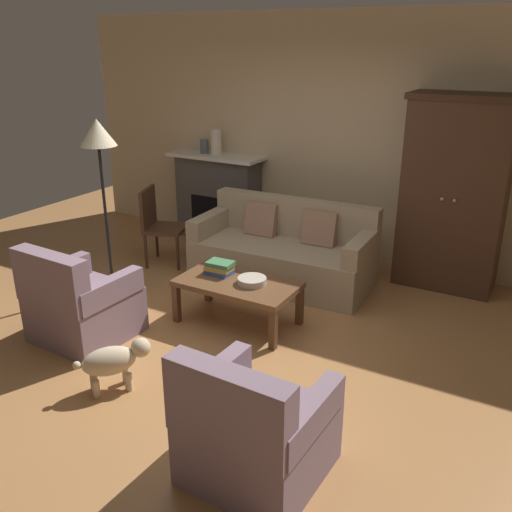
# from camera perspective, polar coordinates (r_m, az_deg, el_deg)

# --- Properties ---
(ground_plane) EXTENTS (9.60, 9.60, 0.00)m
(ground_plane) POSITION_cam_1_polar(r_m,az_deg,el_deg) (4.98, -3.35, -8.62)
(ground_plane) COLOR #B27A47
(back_wall) EXTENTS (7.20, 0.10, 2.80)m
(back_wall) POSITION_cam_1_polar(r_m,az_deg,el_deg) (6.69, 8.57, 11.73)
(back_wall) COLOR beige
(back_wall) RESTS_ON ground
(fireplace) EXTENTS (1.26, 0.48, 1.12)m
(fireplace) POSITION_cam_1_polar(r_m,az_deg,el_deg) (7.34, -3.89, 6.11)
(fireplace) COLOR #4C4947
(fireplace) RESTS_ON ground
(armoire) EXTENTS (1.06, 0.57, 2.00)m
(armoire) POSITION_cam_1_polar(r_m,az_deg,el_deg) (6.09, 19.58, 5.99)
(armoire) COLOR #472D1E
(armoire) RESTS_ON ground
(couch) EXTENTS (1.95, 0.92, 0.86)m
(couch) POSITION_cam_1_polar(r_m,az_deg,el_deg) (6.05, 2.86, 0.31)
(couch) COLOR tan
(couch) RESTS_ON ground
(coffee_table) EXTENTS (1.10, 0.60, 0.42)m
(coffee_table) POSITION_cam_1_polar(r_m,az_deg,el_deg) (5.11, -1.90, -3.17)
(coffee_table) COLOR brown
(coffee_table) RESTS_ON ground
(fruit_bowl) EXTENTS (0.26, 0.26, 0.06)m
(fruit_bowl) POSITION_cam_1_polar(r_m,az_deg,el_deg) (5.02, -0.41, -2.54)
(fruit_bowl) COLOR beige
(fruit_bowl) RESTS_ON coffee_table
(book_stack) EXTENTS (0.26, 0.19, 0.12)m
(book_stack) POSITION_cam_1_polar(r_m,az_deg,el_deg) (5.24, -3.75, -1.20)
(book_stack) COLOR #38569E
(book_stack) RESTS_ON coffee_table
(mantel_vase_slate) EXTENTS (0.11, 0.11, 0.17)m
(mantel_vase_slate) POSITION_cam_1_polar(r_m,az_deg,el_deg) (7.29, -5.30, 11.09)
(mantel_vase_slate) COLOR #565B66
(mantel_vase_slate) RESTS_ON fireplace
(mantel_vase_cream) EXTENTS (0.14, 0.14, 0.31)m
(mantel_vase_cream) POSITION_cam_1_polar(r_m,az_deg,el_deg) (7.18, -4.11, 11.55)
(mantel_vase_cream) COLOR beige
(mantel_vase_cream) RESTS_ON fireplace
(armchair_near_left) EXTENTS (0.81, 0.80, 0.88)m
(armchair_near_left) POSITION_cam_1_polar(r_m,az_deg,el_deg) (5.11, -17.52, -4.83)
(armchair_near_left) COLOR gray
(armchair_near_left) RESTS_ON ground
(armchair_near_right) EXTENTS (0.80, 0.80, 0.88)m
(armchair_near_right) POSITION_cam_1_polar(r_m,az_deg,el_deg) (3.44, -0.18, -17.57)
(armchair_near_right) COLOR gray
(armchair_near_right) RESTS_ON ground
(side_chair_wooden) EXTENTS (0.57, 0.57, 0.90)m
(side_chair_wooden) POSITION_cam_1_polar(r_m,az_deg,el_deg) (6.57, -9.98, 3.49)
(side_chair_wooden) COLOR #472D1E
(side_chair_wooden) RESTS_ON ground
(floor_lamp) EXTENTS (0.36, 0.36, 1.78)m
(floor_lamp) POSITION_cam_1_polar(r_m,az_deg,el_deg) (5.71, -15.81, 11.02)
(floor_lamp) COLOR black
(floor_lamp) RESTS_ON ground
(dog) EXTENTS (0.42, 0.49, 0.39)m
(dog) POSITION_cam_1_polar(r_m,az_deg,el_deg) (4.35, -14.34, -10.32)
(dog) COLOR beige
(dog) RESTS_ON ground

